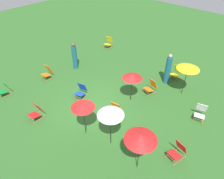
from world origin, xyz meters
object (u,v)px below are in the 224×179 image
person_1 (168,70)px  deckchair_8 (151,87)px  deckchair_0 (81,91)px  deckchair_4 (48,72)px  umbrella_0 (83,105)px  umbrella_3 (141,137)px  deckchair_9 (36,112)px  umbrella_4 (111,113)px  deckchair_5 (109,42)px  umbrella_1 (188,67)px  deckchair_3 (178,151)px  deckchair_6 (200,112)px  umbrella_2 (132,76)px  deckchair_7 (115,111)px  deckchair_2 (176,73)px  deckchair_1 (4,89)px  person_0 (75,56)px

person_1 → deckchair_8: bearing=-74.5°
deckchair_0 → deckchair_4: bearing=167.4°
umbrella_0 → umbrella_3: bearing=5.0°
deckchair_9 → umbrella_4: size_ratio=0.43×
deckchair_5 → umbrella_1: (7.13, -1.45, 1.35)m
deckchair_0 → person_1: (2.72, 4.36, 0.52)m
deckchair_5 → umbrella_4: size_ratio=0.43×
deckchair_3 → deckchair_4: same height
deckchair_5 → umbrella_1: 7.40m
deckchair_6 → umbrella_1: umbrella_1 is taller
umbrella_0 → umbrella_2: bearing=89.5°
deckchair_4 → deckchair_7: bearing=-1.7°
umbrella_1 → person_1: (-1.24, 0.30, -0.83)m
deckchair_8 → umbrella_3: (2.32, -4.27, 1.40)m
umbrella_2 → deckchair_2: bearing=78.9°
deckchair_0 → deckchair_2: bearing=44.4°
umbrella_0 → umbrella_1: (1.78, 5.66, 0.03)m
deckchair_1 → deckchair_4: bearing=79.4°
umbrella_1 → person_0: umbrella_1 is taller
deckchair_4 → deckchair_6: size_ratio=0.96×
deckchair_5 → deckchair_3: bearing=-43.5°
umbrella_1 → deckchair_8: bearing=-139.7°
deckchair_4 → umbrella_0: (5.13, -1.41, 1.32)m
deckchair_6 → umbrella_0: size_ratio=0.48×
deckchair_8 → umbrella_1: (1.36, 1.15, 1.35)m
deckchair_5 → person_1: 6.03m
deckchair_3 → deckchair_8: size_ratio=1.00×
deckchair_1 → umbrella_2: umbrella_2 is taller
deckchair_1 → umbrella_1: (7.23, 6.86, 1.35)m
deckchair_1 → deckchair_8: (5.87, 5.70, 0.00)m
deckchair_4 → umbrella_1: umbrella_1 is taller
deckchair_1 → umbrella_2: 7.14m
deckchair_7 → umbrella_2: 1.97m
umbrella_0 → umbrella_2: size_ratio=1.07×
person_0 → person_1: size_ratio=0.95×
deckchair_8 → person_1: (0.12, 1.45, 0.52)m
deckchair_0 → deckchair_9: 2.56m
deckchair_5 → person_1: (5.89, -1.16, 0.52)m
person_1 → deckchair_7: bearing=-73.7°
deckchair_2 → umbrella_0: 6.97m
deckchair_1 → person_1: person_1 is taller
deckchair_0 → person_1: size_ratio=0.46×
deckchair_5 → person_0: size_ratio=0.47×
deckchair_3 → umbrella_3: size_ratio=0.44×
deckchair_4 → deckchair_8: 6.35m
deckchair_0 → person_0: size_ratio=0.48×
deckchair_4 → umbrella_2: size_ratio=0.49×
deckchair_3 → person_1: 5.31m
deckchair_7 → umbrella_4: (0.98, -1.30, 1.45)m
deckchair_7 → umbrella_1: umbrella_1 is taller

